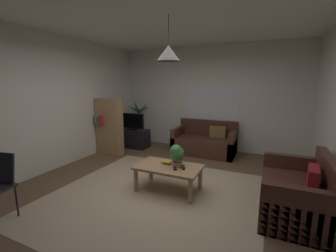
% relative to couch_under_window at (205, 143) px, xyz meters
% --- Properties ---
extents(floor, '(4.91, 5.65, 0.02)m').
position_rel_couch_under_window_xyz_m(floor, '(-0.10, -2.35, -0.29)').
color(floor, brown).
rests_on(floor, ground).
extents(rug, '(3.19, 3.11, 0.01)m').
position_rel_couch_under_window_xyz_m(rug, '(-0.10, -2.55, -0.27)').
color(rug, tan).
rests_on(rug, ground).
extents(wall_back, '(5.03, 0.06, 2.74)m').
position_rel_couch_under_window_xyz_m(wall_back, '(-0.10, 0.51, 1.10)').
color(wall_back, silver).
rests_on(wall_back, ground).
extents(wall_left, '(0.06, 5.65, 2.74)m').
position_rel_couch_under_window_xyz_m(wall_left, '(-2.58, -2.35, 1.10)').
color(wall_left, silver).
rests_on(wall_left, ground).
extents(ceiling, '(4.91, 5.65, 0.02)m').
position_rel_couch_under_window_xyz_m(ceiling, '(-0.10, -2.35, 2.48)').
color(ceiling, white).
extents(window_pane, '(1.39, 0.01, 1.08)m').
position_rel_couch_under_window_xyz_m(window_pane, '(0.02, 0.48, 0.90)').
color(window_pane, white).
extents(couch_under_window, '(1.53, 0.84, 0.82)m').
position_rel_couch_under_window_xyz_m(couch_under_window, '(0.00, 0.00, 0.00)').
color(couch_under_window, '#47281E').
rests_on(couch_under_window, ground).
extents(couch_right_side, '(0.84, 1.36, 0.82)m').
position_rel_couch_under_window_xyz_m(couch_right_side, '(1.88, -2.16, 0.00)').
color(couch_right_side, '#47281E').
rests_on(couch_right_side, ground).
extents(coffee_table, '(1.06, 0.63, 0.43)m').
position_rel_couch_under_window_xyz_m(coffee_table, '(0.01, -2.26, 0.08)').
color(coffee_table, '#A87F56').
rests_on(coffee_table, ground).
extents(book_on_table_0, '(0.13, 0.11, 0.03)m').
position_rel_couch_under_window_xyz_m(book_on_table_0, '(-0.07, -2.17, 0.17)').
color(book_on_table_0, '#99663F').
rests_on(book_on_table_0, coffee_table).
extents(book_on_table_1, '(0.16, 0.12, 0.02)m').
position_rel_couch_under_window_xyz_m(book_on_table_1, '(-0.06, -2.18, 0.19)').
color(book_on_table_1, gold).
rests_on(book_on_table_1, coffee_table).
extents(remote_on_table_0, '(0.11, 0.17, 0.02)m').
position_rel_couch_under_window_xyz_m(remote_on_table_0, '(0.26, -2.24, 0.16)').
color(remote_on_table_0, black).
rests_on(remote_on_table_0, coffee_table).
extents(remote_on_table_1, '(0.11, 0.17, 0.02)m').
position_rel_couch_under_window_xyz_m(remote_on_table_1, '(0.15, -2.32, 0.16)').
color(remote_on_table_1, black).
rests_on(remote_on_table_1, coffee_table).
extents(potted_plant_on_table, '(0.23, 0.22, 0.37)m').
position_rel_couch_under_window_xyz_m(potted_plant_on_table, '(0.14, -2.22, 0.35)').
color(potted_plant_on_table, '#B77051').
rests_on(potted_plant_on_table, coffee_table).
extents(tv_stand, '(0.90, 0.44, 0.50)m').
position_rel_couch_under_window_xyz_m(tv_stand, '(-2.00, -0.27, -0.03)').
color(tv_stand, black).
rests_on(tv_stand, ground).
extents(tv, '(0.73, 0.16, 0.46)m').
position_rel_couch_under_window_xyz_m(tv, '(-2.00, -0.29, 0.46)').
color(tv, black).
rests_on(tv, tv_stand).
extents(potted_palm_corner, '(0.75, 0.69, 1.33)m').
position_rel_couch_under_window_xyz_m(potted_palm_corner, '(-2.05, 0.16, 0.24)').
color(potted_palm_corner, brown).
rests_on(potted_palm_corner, ground).
extents(bookshelf_corner, '(0.70, 0.31, 1.40)m').
position_rel_couch_under_window_xyz_m(bookshelf_corner, '(-2.19, -1.04, 0.43)').
color(bookshelf_corner, '#A87F56').
rests_on(bookshelf_corner, ground).
extents(pendant_lamp, '(0.36, 0.36, 0.66)m').
position_rel_couch_under_window_xyz_m(pendant_lamp, '(0.01, -2.26, 1.92)').
color(pendant_lamp, black).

